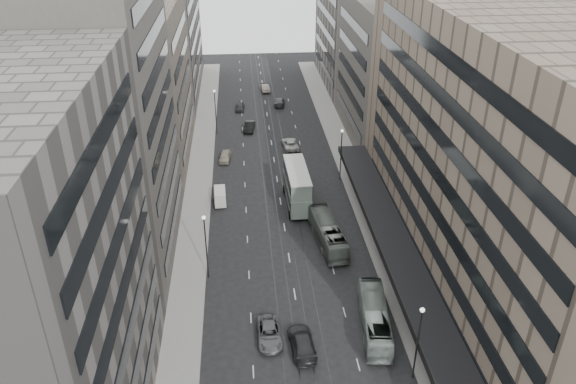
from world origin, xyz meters
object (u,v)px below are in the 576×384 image
object	(u,v)px
bus_near	(374,318)
bus_far	(328,233)
double_decker	(297,186)
panel_van	(220,196)
sedan_2	(269,333)

from	to	relation	value
bus_near	bus_far	bearing A→B (deg)	-74.95
double_decker	panel_van	distance (m)	11.08
double_decker	sedan_2	world-z (taller)	double_decker
bus_near	panel_van	xyz separation A→B (m)	(-16.14, 27.31, -0.26)
double_decker	bus_near	bearing A→B (deg)	-80.02
bus_far	panel_van	size ratio (longest dim) A/B	3.07
bus_near	bus_far	distance (m)	16.16
bus_far	double_decker	bearing A→B (deg)	-80.52
panel_van	double_decker	bearing A→B (deg)	-8.35
bus_far	sedan_2	world-z (taller)	bus_far
bus_near	double_decker	bearing A→B (deg)	-72.06
bus_far	sedan_2	xyz separation A→B (m)	(-8.40, -16.48, -0.82)
bus_far	double_decker	xyz separation A→B (m)	(-2.88, 10.23, 1.47)
bus_far	panel_van	world-z (taller)	bus_far
bus_near	panel_van	distance (m)	31.72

